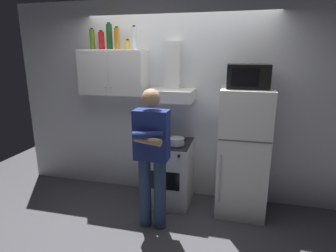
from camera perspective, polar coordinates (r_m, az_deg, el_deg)
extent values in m
plane|color=#4C4C51|center=(3.79, 0.00, -17.06)|extent=(7.00, 7.00, 0.00)
cube|color=white|center=(3.87, 2.13, 5.05)|extent=(4.80, 0.10, 2.70)
cube|color=white|center=(3.88, -11.11, 10.77)|extent=(0.90, 0.34, 0.60)
cube|color=white|center=(3.82, -15.34, 10.48)|extent=(0.43, 0.01, 0.58)
cube|color=white|center=(3.63, -9.00, 10.61)|extent=(0.43, 0.01, 0.58)
sphere|color=#B2B2B7|center=(3.74, -12.75, 7.78)|extent=(0.02, 0.02, 0.02)
sphere|color=#B2B2B7|center=(3.71, -11.63, 7.78)|extent=(0.02, 0.02, 0.02)
cube|color=silver|center=(3.82, 0.17, -9.61)|extent=(0.60, 0.60, 0.85)
cube|color=black|center=(3.66, 0.18, -3.45)|extent=(0.59, 0.59, 0.01)
cube|color=black|center=(3.54, -1.01, -11.19)|extent=(0.42, 0.01, 0.24)
cylinder|color=black|center=(3.58, -2.30, -3.69)|extent=(0.16, 0.16, 0.01)
cylinder|color=black|center=(3.52, 1.77, -4.00)|extent=(0.16, 0.16, 0.01)
cylinder|color=black|center=(3.80, -1.30, -2.59)|extent=(0.16, 0.16, 0.01)
cylinder|color=black|center=(3.75, 2.55, -2.87)|extent=(0.16, 0.16, 0.01)
cylinder|color=black|center=(3.45, -4.30, -5.63)|extent=(0.04, 0.02, 0.04)
cylinder|color=black|center=(3.41, -2.22, -5.83)|extent=(0.04, 0.02, 0.04)
cylinder|color=black|center=(3.38, 0.08, -6.03)|extent=(0.04, 0.02, 0.04)
cylinder|color=black|center=(3.35, 2.25, -6.21)|extent=(0.04, 0.02, 0.04)
cube|color=white|center=(3.60, 0.49, 6.35)|extent=(0.60, 0.44, 0.15)
cube|color=white|center=(3.70, 1.01, 12.41)|extent=(0.20, 0.16, 0.60)
cube|color=white|center=(3.59, 15.14, -5.30)|extent=(0.60, 0.60, 1.60)
cube|color=#4C4C4C|center=(3.23, 15.50, -3.08)|extent=(0.59, 0.01, 0.01)
cylinder|color=silver|center=(3.39, 10.65, -10.64)|extent=(0.02, 0.02, 0.60)
cube|color=black|center=(3.42, 16.18, 9.82)|extent=(0.48, 0.36, 0.28)
cube|color=black|center=(3.23, 15.57, 9.62)|extent=(0.30, 0.01, 0.20)
cylinder|color=navy|center=(3.34, -4.74, -13.44)|extent=(0.14, 0.14, 0.85)
cylinder|color=navy|center=(3.29, -1.68, -13.83)|extent=(0.14, 0.14, 0.85)
cube|color=navy|center=(3.04, -3.41, -1.86)|extent=(0.38, 0.20, 0.56)
cylinder|color=navy|center=(2.90, -4.23, -1.86)|extent=(0.33, 0.17, 0.08)
cylinder|color=tan|center=(2.92, -4.21, -2.99)|extent=(0.33, 0.17, 0.08)
sphere|color=tan|center=(2.95, -3.53, 5.79)|extent=(0.20, 0.20, 0.20)
cylinder|color=#B7BABF|center=(3.51, 1.78, -3.20)|extent=(0.20, 0.20, 0.09)
cylinder|color=black|center=(3.52, -0.20, -2.55)|extent=(0.05, 0.01, 0.01)
cylinder|color=black|center=(3.47, 3.80, -2.84)|extent=(0.05, 0.01, 0.01)
cylinder|color=gold|center=(3.81, -8.32, 16.19)|extent=(0.06, 0.06, 0.11)
cylinder|color=black|center=(3.81, -8.35, 17.18)|extent=(0.03, 0.03, 0.02)
cylinder|color=#4C6B19|center=(4.00, -15.32, 16.79)|extent=(0.07, 0.07, 0.26)
cylinder|color=black|center=(4.01, -15.45, 18.76)|extent=(0.04, 0.04, 0.02)
cylinder|color=#B7721E|center=(3.81, -10.47, 17.25)|extent=(0.07, 0.07, 0.27)
cylinder|color=black|center=(3.82, -10.57, 19.39)|extent=(0.04, 0.04, 0.02)
cylinder|color=red|center=(3.96, -13.53, 16.70)|extent=(0.08, 0.08, 0.23)
cylinder|color=black|center=(3.97, -13.64, 18.46)|extent=(0.04, 0.04, 0.02)
cylinder|color=silver|center=(3.76, -6.97, 17.50)|extent=(0.06, 0.06, 0.28)
cylinder|color=black|center=(3.77, -7.05, 19.74)|extent=(0.04, 0.04, 0.02)
cylinder|color=#19471E|center=(3.87, -11.98, 17.52)|extent=(0.08, 0.08, 0.32)
cylinder|color=black|center=(3.88, -12.11, 19.99)|extent=(0.04, 0.04, 0.02)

